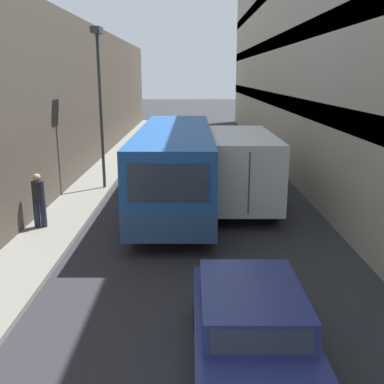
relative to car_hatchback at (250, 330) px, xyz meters
The scene contains 9 objects.
ground_plane 10.39m from the car_hatchback, 93.88° to the left, with size 150.00×150.00×0.00m, color #2B2B30.
sidewalk_left 11.58m from the car_hatchback, 116.52° to the left, with size 1.71×60.00×0.13m.
building_left_shopfront 12.81m from the car_hatchback, 124.53° to the left, with size 2.40×60.00×7.16m.
building_right_apartment 12.82m from the car_hatchback, 65.76° to the left, with size 2.40×60.00×13.43m.
car_hatchback is the anchor object (origin of this frame).
bus 9.72m from the car_hatchback, 99.07° to the left, with size 2.51×10.11×2.82m.
box_truck 10.40m from the car_hatchback, 85.79° to the left, with size 2.32×7.63×2.63m.
pedestrian 8.73m from the car_hatchback, 129.52° to the left, with size 0.39×0.37×1.66m.
street_lamp 13.17m from the car_hatchback, 111.18° to the left, with size 0.36×0.80×6.27m.
Camera 1 is at (-0.23, -1.64, 4.62)m, focal length 42.00 mm.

